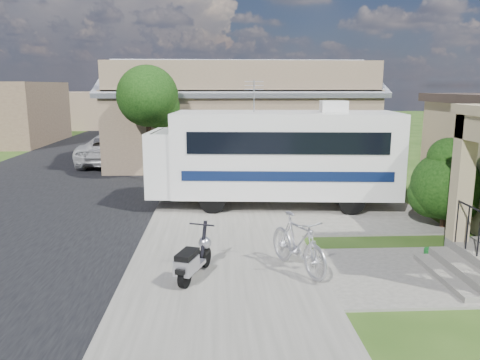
{
  "coord_description": "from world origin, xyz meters",
  "views": [
    {
      "loc": [
        -1.11,
        -9.71,
        3.78
      ],
      "look_at": [
        -0.5,
        2.5,
        1.3
      ],
      "focal_mm": 35.0,
      "sensor_mm": 36.0,
      "label": 1
    }
  ],
  "objects_px": {
    "bicycle": "(298,246)",
    "van": "(134,133)",
    "pickup_truck": "(115,149)",
    "shrub": "(447,182)",
    "garden_hose": "(433,254)",
    "scooter": "(193,260)",
    "motorhome": "(276,154)"
  },
  "relations": [
    {
      "from": "bicycle",
      "to": "van",
      "type": "distance_m",
      "value": 22.12
    },
    {
      "from": "pickup_truck",
      "to": "van",
      "type": "height_order",
      "value": "van"
    },
    {
      "from": "shrub",
      "to": "bicycle",
      "type": "bearing_deg",
      "value": -147.05
    },
    {
      "from": "van",
      "to": "garden_hose",
      "type": "relative_size",
      "value": 14.66
    },
    {
      "from": "shrub",
      "to": "scooter",
      "type": "xyz_separation_m",
      "value": [
        -6.59,
        -3.22,
        -0.8
      ]
    },
    {
      "from": "shrub",
      "to": "garden_hose",
      "type": "bearing_deg",
      "value": -120.84
    },
    {
      "from": "shrub",
      "to": "van",
      "type": "relative_size",
      "value": 0.43
    },
    {
      "from": "pickup_truck",
      "to": "garden_hose",
      "type": "distance_m",
      "value": 16.56
    },
    {
      "from": "bicycle",
      "to": "van",
      "type": "relative_size",
      "value": 0.34
    },
    {
      "from": "pickup_truck",
      "to": "garden_hose",
      "type": "height_order",
      "value": "pickup_truck"
    },
    {
      "from": "van",
      "to": "scooter",
      "type": "bearing_deg",
      "value": -77.24
    },
    {
      "from": "motorhome",
      "to": "van",
      "type": "distance_m",
      "value": 17.12
    },
    {
      "from": "bicycle",
      "to": "garden_hose",
      "type": "relative_size",
      "value": 5.05
    },
    {
      "from": "scooter",
      "to": "garden_hose",
      "type": "xyz_separation_m",
      "value": [
        5.27,
        1.01,
        -0.36
      ]
    },
    {
      "from": "motorhome",
      "to": "shrub",
      "type": "height_order",
      "value": "motorhome"
    },
    {
      "from": "scooter",
      "to": "bicycle",
      "type": "relative_size",
      "value": 0.76
    },
    {
      "from": "garden_hose",
      "to": "motorhome",
      "type": "bearing_deg",
      "value": 121.69
    },
    {
      "from": "shrub",
      "to": "van",
      "type": "xyz_separation_m",
      "value": [
        -11.35,
        18.12,
        -0.44
      ]
    },
    {
      "from": "bicycle",
      "to": "garden_hose",
      "type": "height_order",
      "value": "bicycle"
    },
    {
      "from": "motorhome",
      "to": "bicycle",
      "type": "distance_m",
      "value": 5.58
    },
    {
      "from": "bicycle",
      "to": "shrub",
      "type": "bearing_deg",
      "value": 8.85
    },
    {
      "from": "pickup_truck",
      "to": "van",
      "type": "bearing_deg",
      "value": -83.75
    },
    {
      "from": "scooter",
      "to": "van",
      "type": "distance_m",
      "value": 21.87
    },
    {
      "from": "scooter",
      "to": "pickup_truck",
      "type": "height_order",
      "value": "pickup_truck"
    },
    {
      "from": "scooter",
      "to": "van",
      "type": "height_order",
      "value": "van"
    },
    {
      "from": "shrub",
      "to": "bicycle",
      "type": "distance_m",
      "value": 5.39
    },
    {
      "from": "scooter",
      "to": "van",
      "type": "xyz_separation_m",
      "value": [
        -4.76,
        21.35,
        0.37
      ]
    },
    {
      "from": "bicycle",
      "to": "pickup_truck",
      "type": "relative_size",
      "value": 0.36
    },
    {
      "from": "motorhome",
      "to": "pickup_truck",
      "type": "relative_size",
      "value": 1.45
    },
    {
      "from": "scooter",
      "to": "van",
      "type": "relative_size",
      "value": 0.26
    },
    {
      "from": "motorhome",
      "to": "scooter",
      "type": "bearing_deg",
      "value": -107.29
    },
    {
      "from": "garden_hose",
      "to": "van",
      "type": "bearing_deg",
      "value": 116.25
    }
  ]
}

